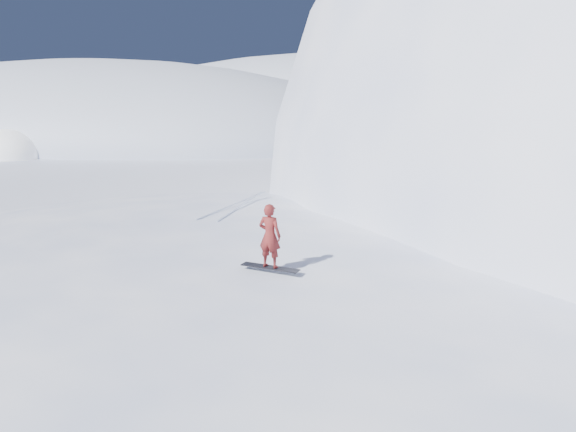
% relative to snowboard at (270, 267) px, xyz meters
% --- Properties ---
extents(ground, '(400.00, 400.00, 0.00)m').
position_rel_snowboard_xyz_m(ground, '(-3.08, 0.76, -2.41)').
color(ground, white).
rests_on(ground, ground).
extents(near_ridge, '(36.00, 28.00, 4.80)m').
position_rel_snowboard_xyz_m(near_ridge, '(-2.08, 3.76, -2.41)').
color(near_ridge, white).
rests_on(near_ridge, ground).
extents(peak_shoulder, '(28.00, 24.00, 18.00)m').
position_rel_snowboard_xyz_m(peak_shoulder, '(6.92, 20.76, -2.41)').
color(peak_shoulder, white).
rests_on(peak_shoulder, ground).
extents(far_ridge_a, '(120.00, 70.00, 28.00)m').
position_rel_snowboard_xyz_m(far_ridge_a, '(-73.08, 60.76, -2.41)').
color(far_ridge_a, white).
rests_on(far_ridge_a, ground).
extents(far_ridge_c, '(140.00, 90.00, 36.00)m').
position_rel_snowboard_xyz_m(far_ridge_c, '(-43.08, 110.76, -2.41)').
color(far_ridge_c, white).
rests_on(far_ridge_c, ground).
extents(wind_bumps, '(16.00, 14.40, 1.00)m').
position_rel_snowboard_xyz_m(wind_bumps, '(-3.64, 2.88, -2.41)').
color(wind_bumps, white).
rests_on(wind_bumps, ground).
extents(snowboard, '(1.51, 0.31, 0.03)m').
position_rel_snowboard_xyz_m(snowboard, '(0.00, 0.00, 0.00)').
color(snowboard, black).
rests_on(snowboard, near_ridge).
extents(snowboarder, '(0.58, 0.39, 1.57)m').
position_rel_snowboard_xyz_m(snowboarder, '(0.00, 0.00, 0.80)').
color(snowboarder, maroon).
rests_on(snowboarder, snowboard).
extents(vapor_plume, '(9.51, 7.61, 6.66)m').
position_rel_snowboard_xyz_m(vapor_plume, '(-50.83, 29.31, -2.41)').
color(vapor_plume, white).
rests_on(vapor_plume, ground).
extents(board_tracks, '(1.57, 5.98, 0.04)m').
position_rel_snowboard_xyz_m(board_tracks, '(-4.90, 6.52, 0.01)').
color(board_tracks, silver).
rests_on(board_tracks, ground).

